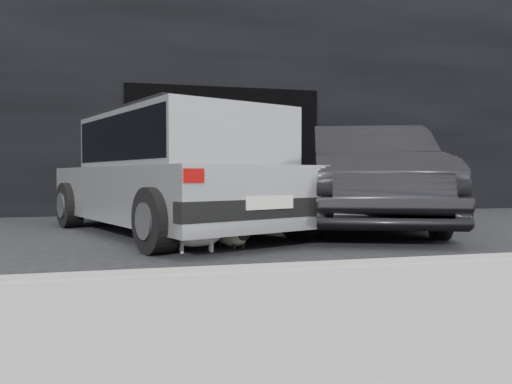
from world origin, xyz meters
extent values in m
plane|color=black|center=(0.00, 0.00, 0.00)|extent=(80.00, 80.00, 0.00)
cube|color=black|center=(1.00, 6.00, 2.50)|extent=(34.00, 4.00, 5.00)
cube|color=black|center=(1.00, 3.99, 1.30)|extent=(4.00, 0.10, 2.60)
cube|color=#979792|center=(1.00, -2.60, 0.06)|extent=(18.00, 0.25, 0.12)
cube|color=#979792|center=(1.00, -3.80, 0.06)|extent=(18.00, 2.20, 0.11)
cube|color=#B8B9BD|center=(-0.31, 0.77, 0.55)|extent=(3.46, 4.83, 0.70)
cube|color=#B8B9BD|center=(-0.23, 0.56, 1.26)|extent=(2.70, 3.38, 0.70)
cube|color=black|center=(-0.23, 0.56, 1.26)|extent=(2.67, 3.28, 0.57)
cube|color=black|center=(0.48, -1.20, 0.45)|extent=(1.92, 0.90, 0.20)
cube|color=black|center=(-1.10, 2.75, 0.45)|extent=(1.92, 0.90, 0.20)
cube|color=silver|center=(0.51, -1.29, 0.52)|extent=(0.55, 0.23, 0.14)
cube|color=#8C0707|center=(-0.30, -1.61, 0.79)|extent=(0.20, 0.11, 0.14)
cube|color=#8C0707|center=(1.32, -0.97, 0.79)|extent=(0.20, 0.11, 0.14)
cube|color=black|center=(-0.23, 0.56, 1.62)|extent=(2.59, 3.10, 0.03)
cylinder|color=black|center=(-0.62, -1.06, 0.34)|extent=(0.48, 0.72, 0.68)
cylinder|color=slate|center=(-0.74, -1.11, 0.34)|extent=(0.16, 0.36, 0.37)
cylinder|color=black|center=(1.17, -0.34, 0.34)|extent=(0.48, 0.72, 0.68)
cylinder|color=slate|center=(1.30, -0.29, 0.34)|extent=(0.16, 0.36, 0.37)
cylinder|color=black|center=(-1.77, 1.84, 0.34)|extent=(0.48, 0.72, 0.68)
cylinder|color=slate|center=(-1.90, 1.79, 0.34)|extent=(0.16, 0.36, 0.37)
cylinder|color=black|center=(0.02, 2.55, 0.34)|extent=(0.48, 0.72, 0.68)
cylinder|color=slate|center=(0.14, 2.60, 0.34)|extent=(0.16, 0.36, 0.37)
imported|color=black|center=(2.63, 0.77, 0.78)|extent=(3.14, 4.99, 1.55)
ellipsoid|color=beige|center=(0.22, -0.75, 0.10)|extent=(0.39, 0.52, 0.18)
ellipsoid|color=beige|center=(0.27, -0.86, 0.12)|extent=(0.26, 0.26, 0.17)
ellipsoid|color=black|center=(0.31, -0.97, 0.15)|extent=(0.16, 0.16, 0.12)
sphere|color=black|center=(0.33, -1.02, 0.15)|extent=(0.05, 0.05, 0.05)
cone|color=black|center=(0.34, -0.94, 0.21)|extent=(0.06, 0.07, 0.06)
cone|color=black|center=(0.28, -0.97, 0.21)|extent=(0.06, 0.07, 0.06)
cylinder|color=black|center=(0.33, -0.85, 0.03)|extent=(0.04, 0.04, 0.06)
cylinder|color=black|center=(0.22, -0.90, 0.03)|extent=(0.04, 0.04, 0.06)
cylinder|color=black|center=(0.22, -0.60, 0.03)|extent=(0.04, 0.04, 0.06)
cylinder|color=black|center=(0.11, -0.65, 0.03)|extent=(0.04, 0.04, 0.06)
cylinder|color=black|center=(0.12, -0.52, 0.07)|extent=(0.20, 0.21, 0.08)
ellipsoid|color=white|center=(-0.20, -1.00, 0.17)|extent=(0.53, 0.28, 0.22)
ellipsoid|color=white|center=(-0.07, -1.00, 0.19)|extent=(0.23, 0.23, 0.19)
ellipsoid|color=white|center=(0.06, -1.01, 0.27)|extent=(0.14, 0.15, 0.13)
sphere|color=white|center=(0.12, -1.01, 0.26)|extent=(0.06, 0.06, 0.06)
cone|color=white|center=(0.05, -0.97, 0.33)|extent=(0.06, 0.05, 0.07)
cone|color=white|center=(0.05, -1.05, 0.33)|extent=(0.06, 0.05, 0.07)
cylinder|color=white|center=(-0.05, -0.94, 0.06)|extent=(0.04, 0.04, 0.13)
cylinder|color=white|center=(-0.05, -1.07, 0.06)|extent=(0.04, 0.04, 0.13)
cylinder|color=white|center=(-0.35, -0.92, 0.06)|extent=(0.04, 0.04, 0.13)
cylinder|color=white|center=(-0.36, -1.05, 0.06)|extent=(0.04, 0.04, 0.13)
cylinder|color=white|center=(-0.49, -0.98, 0.12)|extent=(0.28, 0.12, 0.09)
ellipsoid|color=gray|center=(-0.30, -1.02, 0.19)|extent=(0.20, 0.15, 0.09)
camera|label=1|loc=(-0.84, -6.16, 0.80)|focal=35.00mm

